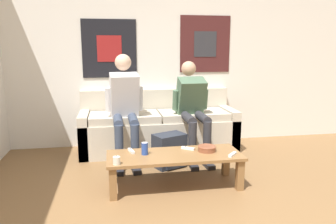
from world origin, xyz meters
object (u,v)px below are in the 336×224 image
object	(u,v)px
backpack	(170,151)
ceramic_bowl	(207,148)
couch	(159,129)
person_seated_teen	(193,105)
coffee_table	(175,159)
game_controller_near_right	(188,148)
drink_can_blue	(145,149)
game_controller_near_left	(131,151)
game_controller_far_center	(233,154)
pillar_candle	(117,160)
person_seated_adult	(125,103)

from	to	relation	value
backpack	ceramic_bowl	world-z (taller)	same
couch	person_seated_teen	distance (m)	0.64
coffee_table	couch	bearing A→B (deg)	89.02
backpack	game_controller_near_right	bearing A→B (deg)	-75.26
coffee_table	drink_can_blue	bearing A→B (deg)	172.30
drink_can_blue	coffee_table	bearing A→B (deg)	-7.70
drink_can_blue	game_controller_near_left	world-z (taller)	drink_can_blue
couch	game_controller_near_left	size ratio (longest dim) A/B	14.13
person_seated_teen	ceramic_bowl	xyz separation A→B (m)	(-0.06, -0.86, -0.30)
game_controller_near_left	game_controller_far_center	bearing A→B (deg)	-16.42
pillar_candle	game_controller_near_right	world-z (taller)	pillar_candle
person_seated_adult	pillar_candle	world-z (taller)	person_seated_adult
backpack	game_controller_near_left	xyz separation A→B (m)	(-0.48, -0.41, 0.16)
coffee_table	game_controller_near_left	xyz separation A→B (m)	(-0.42, 0.14, 0.07)
person_seated_adult	couch	bearing A→B (deg)	37.04
pillar_candle	couch	bearing A→B (deg)	67.39
game_controller_near_left	backpack	bearing A→B (deg)	40.76
couch	drink_can_blue	world-z (taller)	couch
game_controller_near_right	game_controller_far_center	xyz separation A→B (m)	(0.39, -0.27, 0.00)
game_controller_near_left	game_controller_far_center	size ratio (longest dim) A/B	1.15
pillar_candle	game_controller_near_left	xyz separation A→B (m)	(0.15, 0.34, -0.02)
game_controller_near_left	game_controller_near_right	size ratio (longest dim) A/B	1.09
backpack	drink_can_blue	size ratio (longest dim) A/B	3.42
backpack	game_controller_near_right	world-z (taller)	backpack
backpack	game_controller_near_left	world-z (taller)	backpack
person_seated_adult	person_seated_teen	bearing A→B (deg)	0.38
drink_can_blue	backpack	bearing A→B (deg)	55.83
pillar_candle	game_controller_far_center	size ratio (longest dim) A/B	0.66
couch	person_seated_adult	distance (m)	0.72
pillar_candle	backpack	bearing A→B (deg)	49.81
person_seated_teen	game_controller_near_right	distance (m)	0.87
game_controller_near_right	game_controller_far_center	distance (m)	0.47
game_controller_near_right	game_controller_far_center	bearing A→B (deg)	-34.86
backpack	game_controller_near_right	size ratio (longest dim) A/B	3.13
drink_can_blue	pillar_candle	bearing A→B (deg)	-140.46
couch	game_controller_near_left	distance (m)	1.19
person_seated_adult	drink_can_blue	size ratio (longest dim) A/B	10.55
backpack	person_seated_teen	bearing A→B (deg)	44.05
couch	game_controller_far_center	bearing A→B (deg)	-68.98
game_controller_near_right	game_controller_near_left	bearing A→B (deg)	178.19
couch	game_controller_near_left	world-z (taller)	couch
couch	game_controller_near_right	world-z (taller)	couch
person_seated_adult	pillar_candle	distance (m)	1.15
couch	ceramic_bowl	distance (m)	1.25
person_seated_adult	ceramic_bowl	bearing A→B (deg)	-47.21
backpack	couch	bearing A→B (deg)	92.77
person_seated_teen	ceramic_bowl	bearing A→B (deg)	-94.15
coffee_table	person_seated_teen	size ratio (longest dim) A/B	1.11
backpack	person_seated_adult	bearing A→B (deg)	146.00
ceramic_bowl	drink_can_blue	bearing A→B (deg)	179.76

